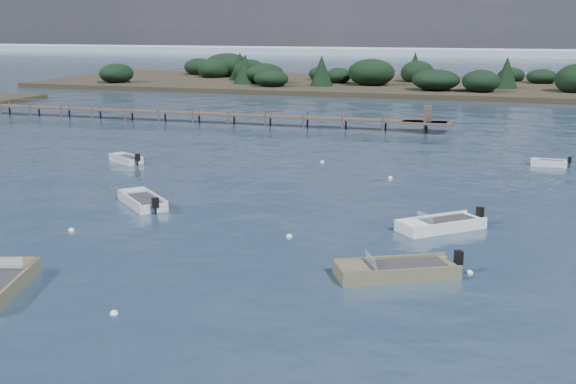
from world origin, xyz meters
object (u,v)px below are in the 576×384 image
(tender_far_grey, at_px, (126,160))
(tender_far_grey_b, at_px, (549,164))
(dinghy_mid_white_a, at_px, (396,272))
(dinghy_mid_white_b, at_px, (440,227))
(dinghy_mid_grey, at_px, (142,202))
(jetty, at_px, (196,113))

(tender_far_grey, distance_m, tender_far_grey_b, 33.36)
(dinghy_mid_white_a, xyz_separation_m, dinghy_mid_white_b, (1.13, 8.07, -0.00))
(dinghy_mid_white_a, relative_size, tender_far_grey_b, 1.88)
(dinghy_mid_grey, bearing_deg, jetty, 109.56)
(tender_far_grey, relative_size, jetty, 0.05)
(tender_far_grey, height_order, dinghy_mid_white_b, dinghy_mid_white_b)
(tender_far_grey, height_order, dinghy_mid_white_a, dinghy_mid_white_a)
(dinghy_mid_white_b, distance_m, jetty, 47.29)
(tender_far_grey, height_order, tender_far_grey_b, tender_far_grey)
(dinghy_mid_white_a, relative_size, jetty, 0.09)
(jetty, bearing_deg, dinghy_mid_white_b, -49.48)
(tender_far_grey, bearing_deg, dinghy_mid_grey, -56.45)
(dinghy_mid_grey, relative_size, tender_far_grey_b, 1.51)
(dinghy_mid_white_a, bearing_deg, dinghy_mid_grey, 154.31)
(dinghy_mid_grey, xyz_separation_m, jetty, (-12.76, 35.92, 0.81))
(tender_far_grey, relative_size, dinghy_mid_white_a, 0.62)
(dinghy_mid_white_a, bearing_deg, tender_far_grey_b, 75.64)
(dinghy_mid_white_b, bearing_deg, jetty, 130.52)
(dinghy_mid_white_a, xyz_separation_m, jetty, (-29.59, 44.02, 0.81))
(tender_far_grey, relative_size, tender_far_grey_b, 1.17)
(jetty, bearing_deg, tender_far_grey_b, -22.45)
(dinghy_mid_grey, bearing_deg, dinghy_mid_white_a, -25.69)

